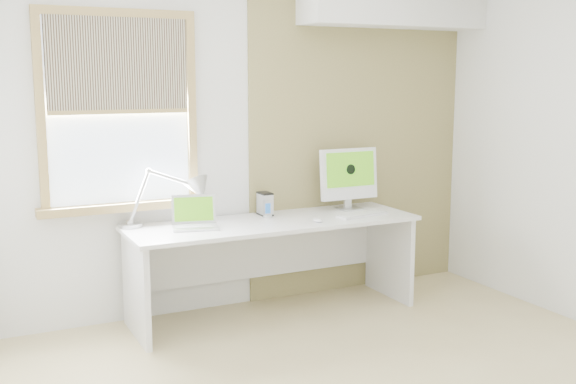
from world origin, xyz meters
TOP-DOWN VIEW (x-y plane):
  - room at (0.00, 0.00)m, footprint 4.04×3.54m
  - accent_wall at (1.00, 1.74)m, footprint 2.00×0.02m
  - soffit at (1.20, 1.57)m, footprint 1.60×0.40m
  - window at (-1.00, 1.71)m, footprint 1.20×0.14m
  - desk at (0.04, 1.44)m, footprint 2.20×0.70m
  - desk_lamp at (-0.56, 1.59)m, footprint 0.73×0.29m
  - laptop at (-0.56, 1.43)m, footprint 0.37×0.32m
  - phone_dock at (0.05, 1.50)m, footprint 0.07×0.07m
  - external_drive at (0.07, 1.60)m, footprint 0.09×0.14m
  - imac at (0.79, 1.54)m, footprint 0.50×0.17m
  - keyboard at (0.74, 1.25)m, footprint 0.45×0.19m
  - mouse at (0.32, 1.19)m, footprint 0.07×0.10m

SIDE VIEW (x-z plane):
  - desk at x=0.04m, z-range 0.17..0.90m
  - keyboard at x=0.74m, z-range 0.73..0.75m
  - mouse at x=0.32m, z-range 0.73..0.76m
  - phone_dock at x=0.05m, z-range 0.70..0.83m
  - laptop at x=-0.56m, z-range 0.67..0.90m
  - external_drive at x=0.07m, z-range 0.73..0.91m
  - desk_lamp at x=-0.56m, z-range 0.74..1.16m
  - imac at x=0.79m, z-range 0.76..1.25m
  - room at x=0.00m, z-range -0.02..2.62m
  - accent_wall at x=1.00m, z-range 0.00..2.60m
  - window at x=-1.00m, z-range 0.83..2.25m
  - soffit at x=1.20m, z-range 2.19..2.61m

